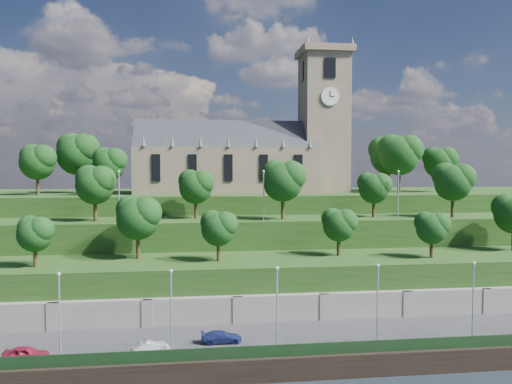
{
  "coord_description": "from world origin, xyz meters",
  "views": [
    {
      "loc": [
        -9.87,
        -43.96,
        19.5
      ],
      "look_at": [
        -0.58,
        30.0,
        15.86
      ],
      "focal_mm": 35.0,
      "sensor_mm": 36.0,
      "label": 1
    }
  ],
  "objects": [
    {
      "name": "car_left",
      "position": [
        -25.01,
        2.59,
        2.67
      ],
      "size": [
        4.06,
        1.86,
        1.35
      ],
      "primitive_type": "imported",
      "rotation": [
        0.0,
        0.0,
        1.5
      ],
      "color": "maroon",
      "rests_on": "promenade"
    },
    {
      "name": "retaining_wall",
      "position": [
        0.0,
        11.97,
        2.5
      ],
      "size": [
        160.0,
        2.1,
        5.0
      ],
      "color": "slate",
      "rests_on": "ground"
    },
    {
      "name": "embankment_upper",
      "position": [
        0.0,
        29.0,
        6.0
      ],
      "size": [
        160.0,
        10.0,
        12.0
      ],
      "primitive_type": "cube",
      "color": "#1C3A13",
      "rests_on": "ground"
    },
    {
      "name": "ground",
      "position": [
        0.0,
        0.0,
        0.0
      ],
      "size": [
        320.0,
        320.0,
        0.0
      ],
      "primitive_type": "plane",
      "color": "black",
      "rests_on": "ground"
    },
    {
      "name": "trees_hilltop",
      "position": [
        3.4,
        45.25,
        21.73
      ],
      "size": [
        77.25,
        16.21,
        10.71
      ],
      "color": "#302413",
      "rests_on": "hilltop"
    },
    {
      "name": "car_middle",
      "position": [
        -14.0,
        3.12,
        2.58
      ],
      "size": [
        3.71,
        2.34,
        1.15
      ],
      "primitive_type": "imported",
      "rotation": [
        0.0,
        0.0,
        1.92
      ],
      "color": "#A3A3A7",
      "rests_on": "promenade"
    },
    {
      "name": "quay_wall",
      "position": [
        0.0,
        -0.05,
        1.1
      ],
      "size": [
        160.0,
        0.5,
        2.2
      ],
      "primitive_type": "cube",
      "color": "black",
      "rests_on": "ground"
    },
    {
      "name": "trees_lower",
      "position": [
        3.5,
        18.6,
        12.81
      ],
      "size": [
        67.52,
        8.7,
        8.02
      ],
      "color": "#302413",
      "rests_on": "embankment_lower"
    },
    {
      "name": "lamp_posts_upper",
      "position": [
        0.0,
        26.0,
        16.17
      ],
      "size": [
        40.36,
        0.36,
        7.16
      ],
      "color": "#B2B2B7",
      "rests_on": "embankment_upper"
    },
    {
      "name": "church",
      "position": [
        0.79,
        45.98,
        22.52
      ],
      "size": [
        38.6,
        12.35,
        27.6
      ],
      "color": "#6D5C4C",
      "rests_on": "hilltop"
    },
    {
      "name": "car_right",
      "position": [
        -7.17,
        5.17,
        2.59
      ],
      "size": [
        4.04,
        1.65,
        1.17
      ],
      "primitive_type": "imported",
      "rotation": [
        0.0,
        0.0,
        1.57
      ],
      "color": "navy",
      "rests_on": "promenade"
    },
    {
      "name": "fence",
      "position": [
        0.0,
        0.6,
        2.6
      ],
      "size": [
        160.0,
        0.1,
        1.2
      ],
      "primitive_type": "cube",
      "color": "#173417",
      "rests_on": "promenade"
    },
    {
      "name": "promenade",
      "position": [
        0.0,
        6.0,
        1.0
      ],
      "size": [
        160.0,
        12.0,
        2.0
      ],
      "primitive_type": "cube",
      "color": "#2D2D30",
      "rests_on": "ground"
    },
    {
      "name": "embankment_lower",
      "position": [
        0.0,
        18.0,
        4.0
      ],
      "size": [
        160.0,
        12.0,
        8.0
      ],
      "primitive_type": "cube",
      "color": "#1C3A13",
      "rests_on": "ground"
    },
    {
      "name": "trees_upper",
      "position": [
        3.63,
        27.95,
        17.41
      ],
      "size": [
        58.63,
        8.33,
        8.66
      ],
      "color": "#302413",
      "rests_on": "embankment_upper"
    },
    {
      "name": "lamp_posts_promenade",
      "position": [
        -2.0,
        2.5,
        6.66
      ],
      "size": [
        60.36,
        0.36,
        8.09
      ],
      "color": "#B2B2B7",
      "rests_on": "promenade"
    },
    {
      "name": "hilltop",
      "position": [
        0.0,
        50.0,
        7.5
      ],
      "size": [
        160.0,
        32.0,
        15.0
      ],
      "primitive_type": "cube",
      "color": "#1C3A13",
      "rests_on": "ground"
    }
  ]
}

